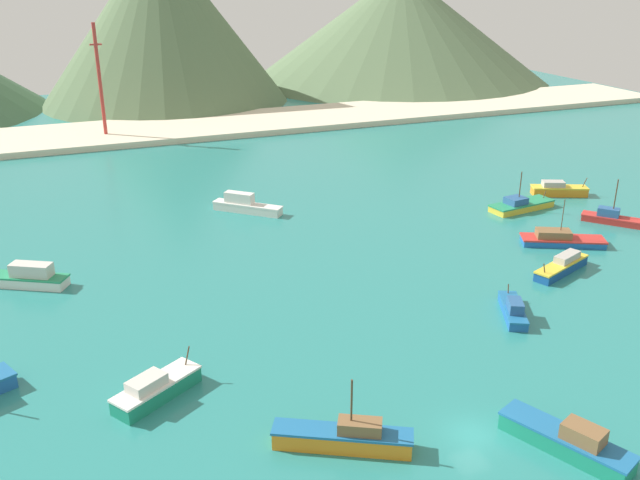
{
  "coord_description": "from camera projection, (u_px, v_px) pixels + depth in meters",
  "views": [
    {
      "loc": [
        -26.73,
        -35.36,
        32.91
      ],
      "look_at": [
        1.72,
        35.04,
        2.67
      ],
      "focal_mm": 38.65,
      "sensor_mm": 36.0,
      "label": 1
    }
  ],
  "objects": [
    {
      "name": "hill_east",
      "position": [
        400.0,
        26.0,
        207.38
      ],
      "size": [
        90.28,
        90.28,
        32.32
      ],
      "color": "#56704C",
      "rests_on": "ground"
    },
    {
      "name": "fishing_boat_13",
      "position": [
        562.0,
        266.0,
        79.33
      ],
      "size": [
        9.14,
        5.06,
        2.4
      ],
      "color": "#14478C",
      "rests_on": "ground"
    },
    {
      "name": "ground",
      "position": [
        323.0,
        281.0,
        77.88
      ],
      "size": [
        260.0,
        280.0,
        0.5
      ],
      "color": "teal"
    },
    {
      "name": "fishing_boat_0",
      "position": [
        521.0,
        205.0,
        99.86
      ],
      "size": [
        10.46,
        4.47,
        5.78
      ],
      "color": "gold",
      "rests_on": "ground"
    },
    {
      "name": "beach_strip",
      "position": [
        179.0,
        128.0,
        147.67
      ],
      "size": [
        247.0,
        23.35,
        1.2
      ],
      "primitive_type": "cube",
      "color": "beige",
      "rests_on": "ground"
    },
    {
      "name": "fishing_boat_7",
      "position": [
        568.0,
        440.0,
        49.87
      ],
      "size": [
        6.11,
        9.98,
        2.66
      ],
      "color": "#198466",
      "rests_on": "ground"
    },
    {
      "name": "fishing_boat_3",
      "position": [
        245.0,
        205.0,
        98.73
      ],
      "size": [
        8.92,
        8.5,
        2.82
      ],
      "color": "silver",
      "rests_on": "ground"
    },
    {
      "name": "fishing_boat_4",
      "position": [
        558.0,
        190.0,
        106.08
      ],
      "size": [
        8.66,
        5.62,
        2.86
      ],
      "color": "orange",
      "rests_on": "ground"
    },
    {
      "name": "fishing_boat_12",
      "position": [
        614.0,
        218.0,
        94.41
      ],
      "size": [
        7.42,
        8.28,
        6.28
      ],
      "color": "red",
      "rests_on": "ground"
    },
    {
      "name": "fishing_boat_2",
      "position": [
        345.0,
        437.0,
        50.26
      ],
      "size": [
        10.0,
        6.76,
        5.86
      ],
      "color": "orange",
      "rests_on": "ground"
    },
    {
      "name": "fishing_boat_11",
      "position": [
        156.0,
        389.0,
        56.02
      ],
      "size": [
        7.97,
        6.23,
        3.02
      ],
      "color": "#198466",
      "rests_on": "ground"
    },
    {
      "name": "radio_tower",
      "position": [
        100.0,
        82.0,
        136.14
      ],
      "size": [
        2.29,
        1.84,
        22.95
      ],
      "color": "#B7332D",
      "rests_on": "ground"
    },
    {
      "name": "fishing_boat_5",
      "position": [
        560.0,
        239.0,
        87.28
      ],
      "size": [
        10.57,
        7.38,
        6.04
      ],
      "color": "#1E5BA8",
      "rests_on": "ground"
    },
    {
      "name": "hill_central",
      "position": [
        161.0,
        19.0,
        173.23
      ],
      "size": [
        62.77,
        62.77,
        41.31
      ],
      "color": "#56704C",
      "rests_on": "ground"
    },
    {
      "name": "fishing_boat_10",
      "position": [
        25.0,
        277.0,
        75.88
      ],
      "size": [
        10.0,
        7.14,
        2.7
      ],
      "color": "silver",
      "rests_on": "ground"
    },
    {
      "name": "fishing_boat_6",
      "position": [
        513.0,
        310.0,
        69.35
      ],
      "size": [
        4.91,
        7.25,
        2.07
      ],
      "color": "#1E5BA8",
      "rests_on": "ground"
    }
  ]
}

